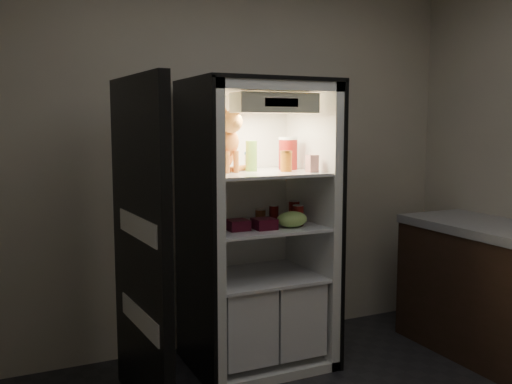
{
  "coord_description": "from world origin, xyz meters",
  "views": [
    {
      "loc": [
        -1.58,
        -1.97,
        1.59
      ],
      "look_at": [
        -0.03,
        1.32,
        1.16
      ],
      "focal_mm": 40.0,
      "sensor_mm": 36.0,
      "label": 1
    }
  ],
  "objects_px": {
    "pepper_jar": "(288,153)",
    "tabby_cat": "(222,147)",
    "soda_can_c": "(298,215)",
    "cream_carton": "(312,164)",
    "salsa_jar": "(286,161)",
    "refrigerator": "(255,246)",
    "parmesan_shaker": "(251,156)",
    "soda_can_b": "(294,211)",
    "condiment_jar": "(260,215)",
    "soda_can_a": "(274,214)",
    "mayo_tub": "(251,161)",
    "berry_box_left": "(238,225)",
    "berry_box_right": "(264,224)",
    "grape_bag": "(292,219)"
  },
  "relations": [
    {
      "from": "refrigerator",
      "to": "parmesan_shaker",
      "type": "bearing_deg",
      "value": -171.29
    },
    {
      "from": "soda_can_c",
      "to": "grape_bag",
      "type": "xyz_separation_m",
      "value": [
        -0.07,
        -0.04,
        -0.02
      ]
    },
    {
      "from": "parmesan_shaker",
      "to": "condiment_jar",
      "type": "relative_size",
      "value": 2.03
    },
    {
      "from": "condiment_jar",
      "to": "salsa_jar",
      "type": "bearing_deg",
      "value": -55.71
    },
    {
      "from": "refrigerator",
      "to": "soda_can_c",
      "type": "bearing_deg",
      "value": -36.55
    },
    {
      "from": "soda_can_a",
      "to": "berry_box_left",
      "type": "relative_size",
      "value": 0.89
    },
    {
      "from": "tabby_cat",
      "to": "soda_can_c",
      "type": "distance_m",
      "value": 0.66
    },
    {
      "from": "berry_box_left",
      "to": "refrigerator",
      "type": "bearing_deg",
      "value": 38.69
    },
    {
      "from": "parmesan_shaker",
      "to": "soda_can_c",
      "type": "distance_m",
      "value": 0.49
    },
    {
      "from": "parmesan_shaker",
      "to": "soda_can_b",
      "type": "height_order",
      "value": "parmesan_shaker"
    },
    {
      "from": "refrigerator",
      "to": "parmesan_shaker",
      "type": "height_order",
      "value": "refrigerator"
    },
    {
      "from": "salsa_jar",
      "to": "refrigerator",
      "type": "bearing_deg",
      "value": 139.87
    },
    {
      "from": "pepper_jar",
      "to": "berry_box_right",
      "type": "bearing_deg",
      "value": -143.27
    },
    {
      "from": "pepper_jar",
      "to": "berry_box_left",
      "type": "height_order",
      "value": "pepper_jar"
    },
    {
      "from": "cream_carton",
      "to": "berry_box_right",
      "type": "distance_m",
      "value": 0.49
    },
    {
      "from": "tabby_cat",
      "to": "soda_can_a",
      "type": "bearing_deg",
      "value": -17.88
    },
    {
      "from": "mayo_tub",
      "to": "condiment_jar",
      "type": "height_order",
      "value": "mayo_tub"
    },
    {
      "from": "soda_can_b",
      "to": "condiment_jar",
      "type": "relative_size",
      "value": 1.42
    },
    {
      "from": "soda_can_a",
      "to": "refrigerator",
      "type": "bearing_deg",
      "value": 176.1
    },
    {
      "from": "soda_can_c",
      "to": "cream_carton",
      "type": "bearing_deg",
      "value": -49.84
    },
    {
      "from": "parmesan_shaker",
      "to": "berry_box_right",
      "type": "bearing_deg",
      "value": -89.54
    },
    {
      "from": "refrigerator",
      "to": "condiment_jar",
      "type": "bearing_deg",
      "value": 27.99
    },
    {
      "from": "mayo_tub",
      "to": "cream_carton",
      "type": "bearing_deg",
      "value": -50.74
    },
    {
      "from": "tabby_cat",
      "to": "salsa_jar",
      "type": "height_order",
      "value": "tabby_cat"
    },
    {
      "from": "soda_can_b",
      "to": "soda_can_c",
      "type": "distance_m",
      "value": 0.17
    },
    {
      "from": "pepper_jar",
      "to": "condiment_jar",
      "type": "height_order",
      "value": "pepper_jar"
    },
    {
      "from": "cream_carton",
      "to": "condiment_jar",
      "type": "height_order",
      "value": "cream_carton"
    },
    {
      "from": "refrigerator",
      "to": "mayo_tub",
      "type": "xyz_separation_m",
      "value": [
        0.01,
        0.1,
        0.56
      ]
    },
    {
      "from": "condiment_jar",
      "to": "refrigerator",
      "type": "bearing_deg",
      "value": -152.01
    },
    {
      "from": "salsa_jar",
      "to": "berry_box_left",
      "type": "xyz_separation_m",
      "value": [
        -0.35,
        -0.03,
        -0.38
      ]
    },
    {
      "from": "parmesan_shaker",
      "to": "grape_bag",
      "type": "bearing_deg",
      "value": -47.82
    },
    {
      "from": "pepper_jar",
      "to": "tabby_cat",
      "type": "bearing_deg",
      "value": 176.9
    },
    {
      "from": "soda_can_c",
      "to": "berry_box_right",
      "type": "bearing_deg",
      "value": -174.28
    },
    {
      "from": "tabby_cat",
      "to": "pepper_jar",
      "type": "bearing_deg",
      "value": -13.28
    },
    {
      "from": "parmesan_shaker",
      "to": "mayo_tub",
      "type": "xyz_separation_m",
      "value": [
        0.04,
        0.1,
        -0.04
      ]
    },
    {
      "from": "salsa_jar",
      "to": "condiment_jar",
      "type": "height_order",
      "value": "salsa_jar"
    },
    {
      "from": "salsa_jar",
      "to": "grape_bag",
      "type": "distance_m",
      "value": 0.37
    },
    {
      "from": "salsa_jar",
      "to": "parmesan_shaker",
      "type": "bearing_deg",
      "value": 146.01
    },
    {
      "from": "cream_carton",
      "to": "soda_can_b",
      "type": "bearing_deg",
      "value": 89.96
    },
    {
      "from": "grape_bag",
      "to": "berry_box_right",
      "type": "height_order",
      "value": "grape_bag"
    },
    {
      "from": "soda_can_b",
      "to": "soda_can_c",
      "type": "relative_size",
      "value": 1.04
    },
    {
      "from": "mayo_tub",
      "to": "tabby_cat",
      "type": "bearing_deg",
      "value": -165.53
    },
    {
      "from": "refrigerator",
      "to": "soda_can_b",
      "type": "height_order",
      "value": "refrigerator"
    },
    {
      "from": "berry_box_right",
      "to": "grape_bag",
      "type": "bearing_deg",
      "value": -5.85
    },
    {
      "from": "pepper_jar",
      "to": "parmesan_shaker",
      "type": "bearing_deg",
      "value": -176.27
    },
    {
      "from": "tabby_cat",
      "to": "berry_box_right",
      "type": "bearing_deg",
      "value": -60.9
    },
    {
      "from": "soda_can_a",
      "to": "soda_can_c",
      "type": "bearing_deg",
      "value": -59.04
    },
    {
      "from": "berry_box_right",
      "to": "mayo_tub",
      "type": "bearing_deg",
      "value": 81.98
    },
    {
      "from": "condiment_jar",
      "to": "soda_can_a",
      "type": "bearing_deg",
      "value": -22.89
    },
    {
      "from": "tabby_cat",
      "to": "berry_box_left",
      "type": "distance_m",
      "value": 0.51
    }
  ]
}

